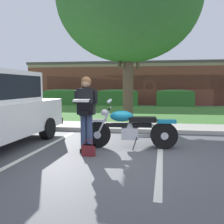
{
  "coord_description": "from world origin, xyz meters",
  "views": [
    {
      "loc": [
        0.72,
        -5.09,
        1.5
      ],
      "look_at": [
        -0.19,
        0.97,
        0.85
      ],
      "focal_mm": 39.56,
      "sensor_mm": 36.0,
      "label": 1
    }
  ],
  "objects_px": {
    "motorcycle": "(134,128)",
    "rider_person": "(86,108)",
    "brick_building": "(159,83)",
    "hedge_center_left": "(117,97)",
    "shade_tree": "(129,1)",
    "handbag": "(89,149)",
    "hedge_left": "(64,97)",
    "hedge_center_right": "(175,98)"
  },
  "relations": [
    {
      "from": "hedge_left",
      "to": "hedge_center_left",
      "type": "xyz_separation_m",
      "value": [
        4.19,
        0.0,
        -0.0
      ]
    },
    {
      "from": "hedge_center_left",
      "to": "brick_building",
      "type": "xyz_separation_m",
      "value": [
        3.27,
        5.6,
        1.08
      ]
    },
    {
      "from": "motorcycle",
      "to": "shade_tree",
      "type": "bearing_deg",
      "value": 96.52
    },
    {
      "from": "rider_person",
      "to": "handbag",
      "type": "xyz_separation_m",
      "value": [
        0.13,
        -0.3,
        -0.86
      ]
    },
    {
      "from": "rider_person",
      "to": "hedge_center_left",
      "type": "bearing_deg",
      "value": 94.23
    },
    {
      "from": "motorcycle",
      "to": "rider_person",
      "type": "xyz_separation_m",
      "value": [
        -1.05,
        -0.52,
        0.53
      ]
    },
    {
      "from": "shade_tree",
      "to": "brick_building",
      "type": "distance_m",
      "value": 13.2
    },
    {
      "from": "handbag",
      "to": "hedge_center_left",
      "type": "bearing_deg",
      "value": 94.69
    },
    {
      "from": "handbag",
      "to": "hedge_left",
      "type": "bearing_deg",
      "value": 111.73
    },
    {
      "from": "motorcycle",
      "to": "brick_building",
      "type": "xyz_separation_m",
      "value": [
        1.26,
        18.03,
        1.26
      ]
    },
    {
      "from": "handbag",
      "to": "shade_tree",
      "type": "bearing_deg",
      "value": 87.22
    },
    {
      "from": "shade_tree",
      "to": "rider_person",
      "type": "bearing_deg",
      "value": -94.15
    },
    {
      "from": "rider_person",
      "to": "hedge_left",
      "type": "xyz_separation_m",
      "value": [
        -5.15,
        12.95,
        -0.36
      ]
    },
    {
      "from": "hedge_left",
      "to": "handbag",
      "type": "bearing_deg",
      "value": -68.27
    },
    {
      "from": "rider_person",
      "to": "motorcycle",
      "type": "bearing_deg",
      "value": 26.09
    },
    {
      "from": "hedge_center_left",
      "to": "hedge_left",
      "type": "bearing_deg",
      "value": 180.0
    },
    {
      "from": "hedge_center_right",
      "to": "motorcycle",
      "type": "bearing_deg",
      "value": -99.96
    },
    {
      "from": "brick_building",
      "to": "shade_tree",
      "type": "bearing_deg",
      "value": -98.51
    },
    {
      "from": "handbag",
      "to": "brick_building",
      "type": "height_order",
      "value": "brick_building"
    },
    {
      "from": "rider_person",
      "to": "shade_tree",
      "type": "height_order",
      "value": "shade_tree"
    },
    {
      "from": "handbag",
      "to": "brick_building",
      "type": "relative_size",
      "value": 0.02
    },
    {
      "from": "handbag",
      "to": "rider_person",
      "type": "bearing_deg",
      "value": 112.88
    },
    {
      "from": "hedge_left",
      "to": "brick_building",
      "type": "distance_m",
      "value": 9.4
    },
    {
      "from": "handbag",
      "to": "hedge_left",
      "type": "xyz_separation_m",
      "value": [
        -5.28,
        13.25,
        0.51
      ]
    },
    {
      "from": "motorcycle",
      "to": "shade_tree",
      "type": "distance_m",
      "value": 7.27
    },
    {
      "from": "motorcycle",
      "to": "handbag",
      "type": "xyz_separation_m",
      "value": [
        -0.93,
        -0.82,
        -0.34
      ]
    },
    {
      "from": "hedge_center_left",
      "to": "handbag",
      "type": "bearing_deg",
      "value": -85.31
    },
    {
      "from": "handbag",
      "to": "hedge_center_left",
      "type": "xyz_separation_m",
      "value": [
        -1.09,
        13.25,
        0.51
      ]
    },
    {
      "from": "rider_person",
      "to": "shade_tree",
      "type": "xyz_separation_m",
      "value": [
        0.43,
        5.96,
        4.24
      ]
    },
    {
      "from": "motorcycle",
      "to": "brick_building",
      "type": "relative_size",
      "value": 0.1
    },
    {
      "from": "handbag",
      "to": "motorcycle",
      "type": "bearing_deg",
      "value": 41.55
    },
    {
      "from": "hedge_left",
      "to": "brick_building",
      "type": "relative_size",
      "value": 0.15
    },
    {
      "from": "hedge_center_left",
      "to": "brick_building",
      "type": "relative_size",
      "value": 0.14
    },
    {
      "from": "brick_building",
      "to": "hedge_left",
      "type": "bearing_deg",
      "value": -143.14
    },
    {
      "from": "shade_tree",
      "to": "motorcycle",
      "type": "bearing_deg",
      "value": -83.48
    },
    {
      "from": "motorcycle",
      "to": "hedge_center_left",
      "type": "height_order",
      "value": "hedge_center_left"
    },
    {
      "from": "rider_person",
      "to": "brick_building",
      "type": "xyz_separation_m",
      "value": [
        2.32,
        18.55,
        0.73
      ]
    },
    {
      "from": "hedge_center_left",
      "to": "shade_tree",
      "type": "bearing_deg",
      "value": -78.74
    },
    {
      "from": "hedge_center_right",
      "to": "brick_building",
      "type": "bearing_deg",
      "value": 99.35
    },
    {
      "from": "rider_person",
      "to": "hedge_center_right",
      "type": "xyz_separation_m",
      "value": [
        3.24,
        12.95,
        -0.36
      ]
    },
    {
      "from": "motorcycle",
      "to": "hedge_left",
      "type": "bearing_deg",
      "value": 116.54
    },
    {
      "from": "handbag",
      "to": "brick_building",
      "type": "bearing_deg",
      "value": 83.38
    }
  ]
}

